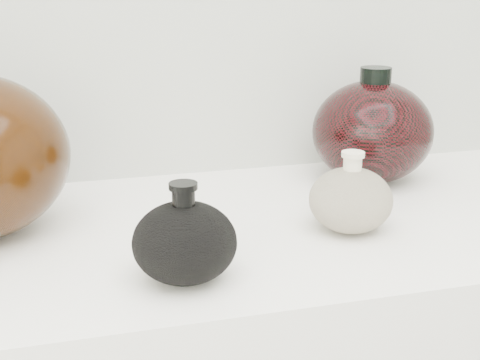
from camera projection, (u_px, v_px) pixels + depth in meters
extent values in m
cube|color=white|center=(219.00, 236.00, 0.92)|extent=(1.20, 0.50, 0.03)
ellipsoid|color=black|center=(185.00, 243.00, 0.74)|extent=(0.13, 0.13, 0.09)
cylinder|color=black|center=(183.00, 198.00, 0.72)|extent=(0.03, 0.03, 0.03)
cylinder|color=black|center=(183.00, 186.00, 0.72)|extent=(0.03, 0.03, 0.01)
ellipsoid|color=beige|center=(351.00, 200.00, 0.88)|extent=(0.12, 0.12, 0.09)
cylinder|color=#F3E8C8|center=(353.00, 164.00, 0.87)|extent=(0.03, 0.03, 0.03)
cylinder|color=#F3E8C8|center=(353.00, 154.00, 0.86)|extent=(0.03, 0.03, 0.01)
ellipsoid|color=black|center=(372.00, 132.00, 1.08)|extent=(0.24, 0.24, 0.16)
cylinder|color=black|center=(376.00, 77.00, 1.05)|extent=(0.06, 0.06, 0.03)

